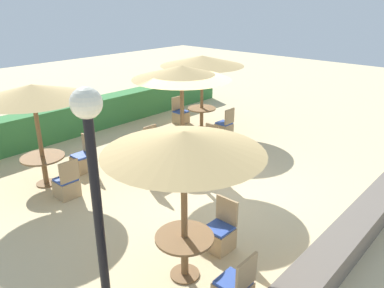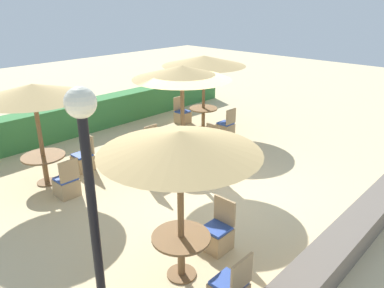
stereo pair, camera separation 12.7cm
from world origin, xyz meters
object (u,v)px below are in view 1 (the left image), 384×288
at_px(patio_chair_front_left_east, 219,235).
at_px(parasol_back_left, 32,92).
at_px(patio_chair_center_east, 208,149).
at_px(patio_chair_back_right_north, 180,116).
at_px(patio_chair_back_right_south, 224,128).
at_px(patio_chair_back_left_south, 67,186).
at_px(patio_chair_center_north, 155,150).
at_px(parasol_back_right, 202,61).
at_px(patio_chair_center_south, 211,171).
at_px(lamp_post, 93,169).
at_px(round_table_front_left, 185,246).
at_px(round_table_center, 183,149).
at_px(patio_chair_center_west, 154,171).
at_px(patio_chair_back_left_east, 83,161).
at_px(round_table_back_left, 43,163).
at_px(round_table_back_right, 202,113).
at_px(parasol_front_left, 184,143).
at_px(parasol_center, 182,73).

bearing_deg(patio_chair_front_left_east, parasol_back_left, 10.59).
bearing_deg(patio_chair_center_east, patio_chair_back_right_north, -32.48).
height_order(patio_chair_back_right_south, patio_chair_back_left_south, same).
distance_m(patio_chair_center_north, patio_chair_center_east, 1.46).
xyz_separation_m(parasol_back_right, patio_chair_front_left_east, (-4.74, -4.54, -2.04)).
relative_size(patio_chair_back_right_north, patio_chair_center_east, 1.00).
bearing_deg(patio_chair_center_south, lamp_post, -158.16).
bearing_deg(parasol_back_left, patio_chair_center_east, -25.78).
relative_size(patio_chair_front_left_east, patio_chair_center_north, 1.00).
distance_m(round_table_front_left, round_table_center, 4.02).
relative_size(patio_chair_center_north, patio_chair_center_west, 1.00).
bearing_deg(patio_chair_center_north, patio_chair_back_right_south, 174.64).
relative_size(patio_chair_back_left_east, round_table_center, 0.90).
bearing_deg(round_table_back_left, patio_chair_back_left_east, -0.22).
xyz_separation_m(patio_chair_back_right_north, patio_chair_back_right_south, (0.01, -1.97, 0.00)).
bearing_deg(parasol_back_right, parasol_back_left, 179.02).
bearing_deg(patio_chair_front_left_east, patio_chair_center_south, -46.85).
height_order(parasol_back_right, round_table_back_right, parasol_back_right).
distance_m(patio_chair_back_left_east, patio_chair_center_east, 3.37).
bearing_deg(patio_chair_center_west, round_table_back_left, -134.57).
height_order(parasol_back_right, patio_chair_back_left_east, parasol_back_right).
xyz_separation_m(patio_chair_center_north, patio_chair_center_west, (-0.95, -1.00, 0.00)).
height_order(patio_chair_back_right_north, patio_chair_center_south, same).
bearing_deg(lamp_post, parasol_back_right, 32.18).
relative_size(round_table_front_left, patio_chair_center_west, 1.00).
relative_size(round_table_back_right, patio_chair_center_south, 1.02).
distance_m(patio_chair_back_right_south, round_table_front_left, 6.70).
bearing_deg(patio_chair_back_right_south, parasol_front_left, -147.68).
bearing_deg(round_table_back_right, round_table_center, -147.59).
xyz_separation_m(patio_chair_back_right_north, patio_chair_center_north, (-2.78, -1.71, 0.00)).
height_order(patio_chair_front_left_east, patio_chair_center_west, same).
relative_size(lamp_post, patio_chair_back_left_east, 3.57).
xyz_separation_m(parasol_center, round_table_center, (-0.00, 0.00, -1.96)).
distance_m(patio_chair_back_right_south, patio_chair_center_north, 2.80).
height_order(patio_chair_back_right_south, round_table_front_left, patio_chair_back_right_south).
bearing_deg(parasol_front_left, patio_chair_center_west, 55.88).
xyz_separation_m(parasol_front_left, parasol_center, (2.88, 2.80, 0.23)).
bearing_deg(patio_chair_front_left_east, patio_chair_center_west, -19.43).
bearing_deg(patio_chair_back_left_east, patio_chair_front_left_east, 178.05).
relative_size(patio_chair_back_left_east, patio_chair_center_east, 1.00).
relative_size(patio_chair_back_right_north, patio_chair_center_north, 1.00).
height_order(parasol_back_right, patio_chair_back_left_south, parasol_back_right).
relative_size(lamp_post, parasol_center, 1.22).
xyz_separation_m(patio_chair_center_east, patio_chair_center_south, (-1.06, -0.99, 0.00)).
distance_m(patio_chair_back_right_south, parasol_front_left, 7.00).
bearing_deg(round_table_front_left, patio_chair_back_left_south, 88.70).
xyz_separation_m(round_table_back_left, patio_chair_front_left_east, (0.87, -4.64, -0.29)).
distance_m(patio_chair_back_left_south, patio_chair_center_east, 3.93).
relative_size(round_table_back_right, parasol_back_left, 0.39).
xyz_separation_m(round_table_back_left, patio_chair_center_south, (2.79, -2.84, -0.29)).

